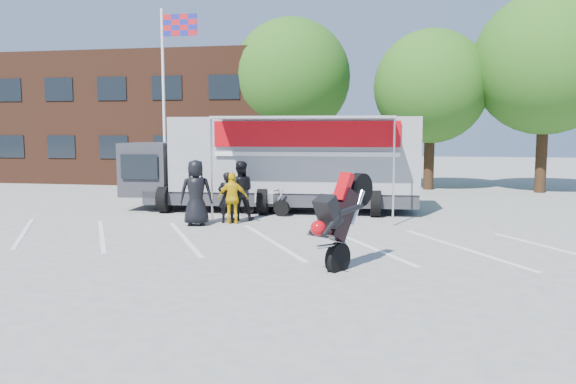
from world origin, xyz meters
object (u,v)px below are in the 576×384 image
(flagpole, at_px, (169,79))
(transporter_truck, at_px, (281,211))
(stunt_bike_rider, at_px, (357,265))
(parked_motorcycle, at_px, (265,215))
(spectator_leather_c, at_px, (240,191))
(tree_right, at_px, (546,64))
(spectator_leather_a, at_px, (196,193))
(tree_mid, at_px, (431,87))
(spectator_leather_b, at_px, (227,198))
(tree_left, at_px, (291,78))
(spectator_hivis, at_px, (233,198))

(flagpole, xyz_separation_m, transporter_truck, (5.60, -3.48, -5.05))
(transporter_truck, relative_size, stunt_bike_rider, 4.72)
(flagpole, height_order, parked_motorcycle, flagpole)
(spectator_leather_c, bearing_deg, tree_right, -151.79)
(parked_motorcycle, relative_size, spectator_leather_a, 0.94)
(transporter_truck, bearing_deg, flagpole, 145.00)
(tree_right, distance_m, spectator_leather_c, 16.23)
(tree_mid, distance_m, transporter_truck, 11.32)
(spectator_leather_b, bearing_deg, transporter_truck, -121.06)
(tree_left, relative_size, spectator_leather_b, 5.41)
(tree_mid, xyz_separation_m, transporter_truck, (-5.65, -8.48, -4.94))
(flagpole, xyz_separation_m, spectator_leather_a, (3.68, -7.01, -4.05))
(parked_motorcycle, bearing_deg, tree_mid, -17.34)
(tree_left, relative_size, stunt_bike_rider, 3.90)
(flagpole, relative_size, spectator_leather_a, 4.00)
(tree_mid, height_order, parked_motorcycle, tree_mid)
(stunt_bike_rider, height_order, spectator_leather_c, spectator_leather_c)
(tree_right, distance_m, stunt_bike_rider, 18.35)
(flagpole, relative_size, spectator_leather_b, 5.01)
(transporter_truck, bearing_deg, tree_left, 94.99)
(tree_right, xyz_separation_m, parked_motorcycle, (-10.99, -9.12, -5.88))
(spectator_leather_c, bearing_deg, spectator_leather_b, 54.05)
(tree_mid, distance_m, parked_motorcycle, 12.36)
(tree_left, xyz_separation_m, spectator_leather_a, (-0.57, -13.01, -4.57))
(flagpole, distance_m, parked_motorcycle, 8.63)
(spectator_hivis, bearing_deg, spectator_leather_a, 13.47)
(flagpole, xyz_separation_m, tree_right, (16.24, 4.50, 0.82))
(parked_motorcycle, xyz_separation_m, spectator_hivis, (-0.57, -1.91, 0.80))
(tree_left, distance_m, tree_mid, 7.10)
(tree_mid, height_order, transporter_truck, tree_mid)
(stunt_bike_rider, bearing_deg, spectator_hivis, 163.01)
(stunt_bike_rider, distance_m, spectator_leather_a, 6.68)
(tree_mid, bearing_deg, tree_left, 171.87)
(stunt_bike_rider, relative_size, spectator_leather_a, 1.11)
(flagpole, height_order, spectator_hivis, flagpole)
(spectator_leather_a, xyz_separation_m, spectator_leather_c, (1.04, 1.20, -0.05))
(flagpole, height_order, spectator_leather_b, flagpole)
(tree_left, relative_size, spectator_hivis, 5.43)
(flagpole, bearing_deg, spectator_leather_a, -62.32)
(parked_motorcycle, bearing_deg, spectator_leather_a, 161.26)
(spectator_leather_a, relative_size, spectator_hivis, 1.26)
(flagpole, distance_m, tree_mid, 12.31)
(parked_motorcycle, relative_size, spectator_leather_c, 0.99)
(stunt_bike_rider, bearing_deg, tree_left, 136.48)
(transporter_truck, relative_size, spectator_leather_c, 5.50)
(flagpole, height_order, tree_mid, flagpole)
(transporter_truck, relative_size, spectator_hivis, 6.57)
(parked_motorcycle, bearing_deg, flagpole, 63.25)
(flagpole, height_order, spectator_leather_c, flagpole)
(flagpole, distance_m, transporter_truck, 8.31)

